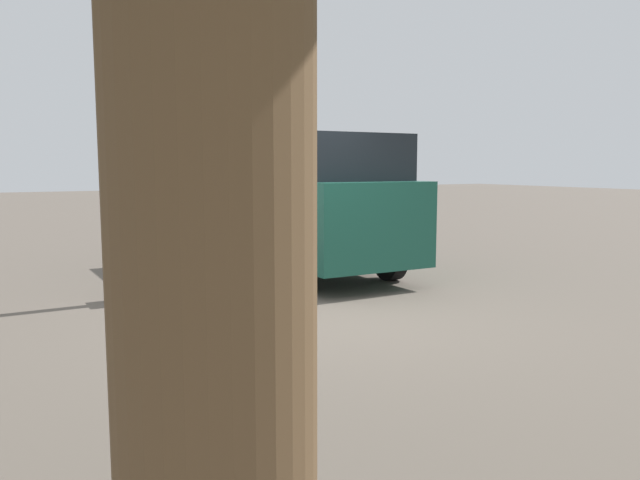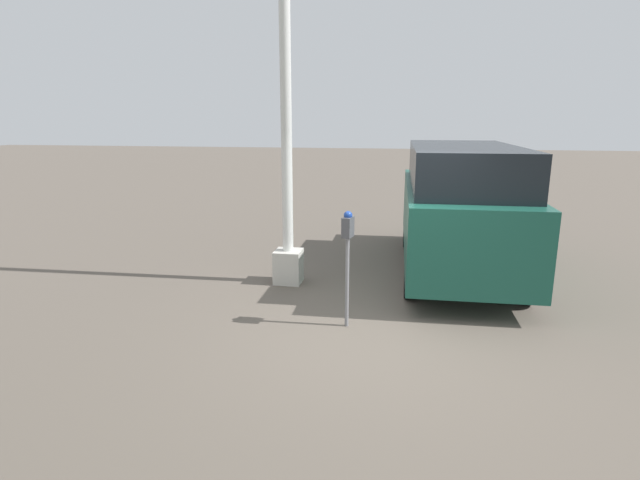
% 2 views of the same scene
% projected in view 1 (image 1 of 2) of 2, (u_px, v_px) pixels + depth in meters
% --- Properties ---
extents(ground_plane, '(80.00, 80.00, 0.00)m').
position_uv_depth(ground_plane, '(321.00, 314.00, 7.48)').
color(ground_plane, '#60564C').
extents(parking_meter_near, '(0.22, 0.15, 1.55)m').
position_uv_depth(parking_meter_near, '(280.00, 220.00, 7.30)').
color(parking_meter_near, gray).
rests_on(parking_meter_near, ground).
extents(lamp_post, '(0.44, 0.44, 6.97)m').
position_uv_depth(lamp_post, '(142.00, 108.00, 8.00)').
color(lamp_post, beige).
rests_on(lamp_post, ground).
extents(parked_van, '(5.05, 1.92, 2.23)m').
position_uv_depth(parked_van, '(298.00, 200.00, 10.49)').
color(parked_van, '#195142').
rests_on(parked_van, ground).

